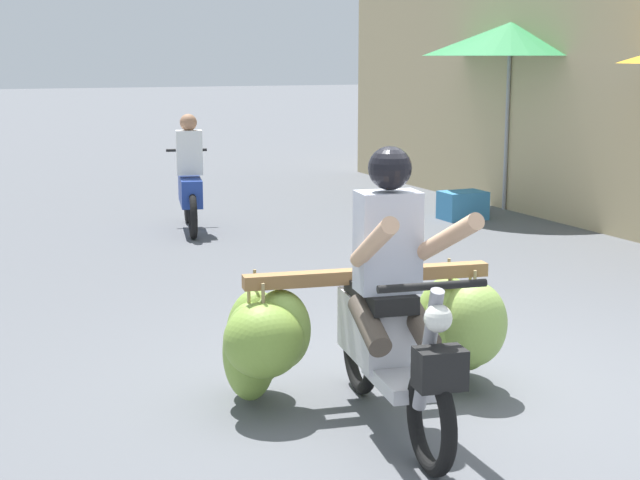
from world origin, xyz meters
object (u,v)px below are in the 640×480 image
Objects in this scene: market_umbrella_near_shop at (510,39)px; motorbike_distant_ahead_left at (190,184)px; produce_crate at (463,205)px; motorbike_main_loaded at (376,326)px.

motorbike_distant_ahead_left is at bearing 178.75° from market_umbrella_near_shop.
market_umbrella_near_shop is (4.39, -0.10, 1.71)m from motorbike_distant_ahead_left.
market_umbrella_near_shop reaches higher than produce_crate.
produce_crate is (3.44, -0.55, -0.39)m from motorbike_distant_ahead_left.
market_umbrella_near_shop is 4.47× the size of produce_crate.
motorbike_main_loaded is 0.76× the size of market_umbrella_near_shop.
motorbike_distant_ahead_left is 3.51m from produce_crate.
market_umbrella_near_shop is at bearing 49.90° from motorbike_main_loaded.
motorbike_distant_ahead_left is at bearing 170.96° from produce_crate.
motorbike_distant_ahead_left is 2.85× the size of produce_crate.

